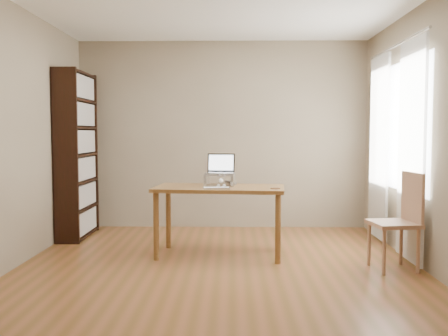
# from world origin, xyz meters

# --- Properties ---
(room) EXTENTS (4.04, 4.54, 2.64)m
(room) POSITION_xyz_m (0.03, 0.01, 1.30)
(room) COLOR brown
(room) RESTS_ON ground
(bookshelf) EXTENTS (0.30, 0.90, 2.10)m
(bookshelf) POSITION_xyz_m (-1.83, 1.55, 1.05)
(bookshelf) COLOR black
(bookshelf) RESTS_ON ground
(curtains) EXTENTS (0.03, 1.90, 2.25)m
(curtains) POSITION_xyz_m (1.92, 0.80, 1.17)
(curtains) COLOR white
(curtains) RESTS_ON ground
(desk) EXTENTS (1.44, 0.82, 0.75)m
(desk) POSITION_xyz_m (0.00, 0.61, 0.65)
(desk) COLOR brown
(desk) RESTS_ON ground
(laptop_stand) EXTENTS (0.32, 0.25, 0.13)m
(laptop_stand) POSITION_xyz_m (0.00, 0.69, 0.83)
(laptop_stand) COLOR silver
(laptop_stand) RESTS_ON desk
(laptop) EXTENTS (0.32, 0.28, 0.22)m
(laptop) POSITION_xyz_m (0.00, 0.74, 0.94)
(laptop) COLOR silver
(laptop) RESTS_ON laptop_stand
(keyboard) EXTENTS (0.29, 0.14, 0.02)m
(keyboard) POSITION_xyz_m (-0.03, 0.39, 0.76)
(keyboard) COLOR silver
(keyboard) RESTS_ON desk
(coaster) EXTENTS (0.10, 0.10, 0.01)m
(coaster) POSITION_xyz_m (0.58, 0.40, 0.75)
(coaster) COLOR brown
(coaster) RESTS_ON desk
(cat) EXTENTS (0.25, 0.49, 0.16)m
(cat) POSITION_xyz_m (0.03, 0.72, 0.82)
(cat) COLOR #4C453B
(cat) RESTS_ON desk
(chair) EXTENTS (0.47, 0.47, 0.95)m
(chair) POSITION_xyz_m (1.77, 0.06, 0.51)
(chair) COLOR #A6755A
(chair) RESTS_ON ground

